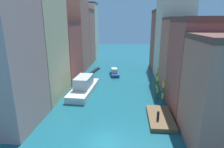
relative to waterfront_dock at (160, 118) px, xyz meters
name	(u,v)px	position (x,y,z in m)	size (l,w,h in m)	color
ground_plane	(117,80)	(-7.59, 18.41, -0.28)	(154.00, 154.00, 0.00)	#196070
building_left_0	(1,45)	(-20.90, -3.12, 10.82)	(7.47, 9.11, 22.18)	tan
building_left_1	(39,41)	(-20.90, 6.93, 10.45)	(7.47, 10.79, 21.44)	beige
building_left_2	(62,51)	(-20.90, 17.74, 6.81)	(7.47, 10.31, 14.17)	#B25147
building_left_3	(73,32)	(-20.90, 28.13, 10.83)	(7.47, 10.32, 22.20)	#C6705B
building_left_4	(82,37)	(-20.90, 37.82, 8.72)	(7.47, 8.97, 17.99)	#C6705B
building_left_5	(87,31)	(-20.90, 46.50, 10.12)	(7.47, 7.75, 20.80)	beige
building_right_0	(224,93)	(5.73, -5.05, 6.09)	(7.47, 8.35, 12.72)	#C6705B
building_right_1	(197,66)	(5.73, 3.78, 7.06)	(7.47, 9.28, 14.66)	#B25147
building_right_2	(182,56)	(5.73, 12.50, 7.13)	(7.47, 8.28, 14.81)	#C6705B
building_right_3	(173,36)	(5.73, 21.88, 10.31)	(7.47, 9.85, 21.17)	beige
building_right_4	(165,40)	(5.73, 31.83, 8.37)	(7.47, 9.89, 17.27)	#B25147
waterfront_dock	(160,118)	(0.00, 0.00, 0.00)	(3.53, 7.15, 0.57)	brown
person_on_dock	(158,115)	(-0.53, -1.11, 0.94)	(0.36, 0.36, 1.43)	black
mooring_pole_0	(163,92)	(1.23, 5.57, 1.98)	(0.36, 0.36, 4.43)	#197247
mooring_pole_1	(158,86)	(0.63, 7.94, 2.21)	(0.33, 0.33, 4.89)	#197247
mooring_pole_2	(157,80)	(0.99, 11.53, 2.31)	(0.35, 0.35, 5.07)	#197247
vaporetto_white	(84,87)	(-13.82, 9.69, 0.96)	(4.34, 12.03, 3.39)	white
gondola_black	(94,71)	(-14.78, 25.46, -0.09)	(2.37, 8.90, 0.40)	black
motorboat_0	(114,73)	(-8.63, 22.81, 0.41)	(3.11, 5.55, 1.94)	#234C93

